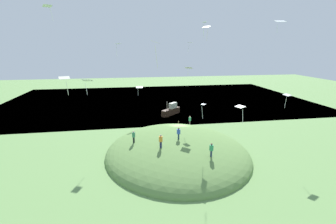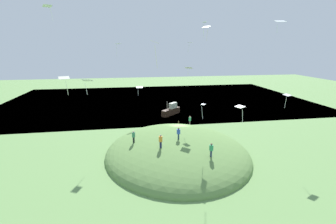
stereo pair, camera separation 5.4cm
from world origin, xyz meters
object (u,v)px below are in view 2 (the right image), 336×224
person_near_shore (179,132)px  person_with_child (211,148)px  kite_4 (204,24)px  kite_10 (118,44)px  kite_6 (189,68)px  kite_8 (240,108)px  boat_on_lake (171,111)px  person_on_hilltop (190,120)px  kite_3 (190,43)px  kite_13 (280,21)px  kite_0 (48,7)px  person_walking_path (134,135)px  mooring_post (179,123)px  person_watching_kites (161,140)px  kite_9 (203,106)px  kite_5 (64,79)px  kite_14 (206,28)px  kite_7 (155,44)px  kite_12 (287,95)px  kite_15 (139,87)px  kite_1 (87,81)px

person_near_shore → person_with_child: 5.48m
kite_4 → kite_10: kite_4 is taller
kite_6 → kite_8: (15.30, 1.09, -2.33)m
boat_on_lake → person_on_hilltop: boat_on_lake is taller
kite_3 → kite_4: size_ratio=0.76×
boat_on_lake → person_on_hilltop: size_ratio=2.79×
kite_13 → kite_0: bearing=-96.6°
kite_8 → kite_10: size_ratio=0.72×
boat_on_lake → kite_4: size_ratio=2.06×
person_walking_path → kite_13: size_ratio=1.14×
person_on_hilltop → mooring_post: bearing=18.5°
person_watching_kites → kite_9: 6.51m
kite_0 → kite_3: size_ratio=0.98×
person_near_shore → person_with_child: (4.69, 2.81, -0.43)m
kite_5 → mooring_post: 27.54m
kite_14 → person_on_hilltop: bearing=175.1°
person_with_child → kite_7: bearing=-62.0°
person_with_child → kite_8: kite_8 is taller
person_walking_path → kite_10: size_ratio=0.73×
kite_7 → kite_9: kite_7 is taller
kite_12 → kite_0: bearing=-96.3°
kite_3 → kite_8: bearing=-1.1°
person_with_child → kite_7: kite_7 is taller
kite_7 → kite_15: 22.22m
kite_0 → kite_1: 9.17m
person_on_hilltop → kite_1: 20.60m
kite_0 → kite_14: size_ratio=0.95×
person_watching_kites → kite_3: size_ratio=1.02×
person_with_child → kite_3: 20.39m
person_with_child → kite_9: size_ratio=0.93×
kite_8 → person_walking_path: bearing=-134.8°
kite_10 → mooring_post: size_ratio=2.73×
person_on_hilltop → person_watching_kites: bearing=143.1°
boat_on_lake → person_with_child: bearing=-132.2°
kite_0 → kite_14: 17.79m
person_watching_kites → kite_12: bearing=-148.7°
kite_14 → kite_4: bearing=165.3°
person_near_shore → kite_9: kite_9 is taller
kite_3 → kite_4: (6.74, 0.25, 2.43)m
kite_0 → kite_3: 21.92m
kite_14 → kite_10: bearing=-132.8°
kite_7 → kite_13: bearing=114.9°
kite_3 → boat_on_lake: bearing=-168.3°
kite_9 → kite_8: bearing=10.9°
kite_8 → kite_7: bearing=-88.2°
person_near_shore → kite_15: bearing=49.8°
kite_4 → kite_7: kite_4 is taller
kite_0 → kite_15: bearing=137.7°
kite_3 → kite_10: (1.81, -11.81, -0.25)m
kite_7 → kite_9: (-7.14, 6.47, -7.06)m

